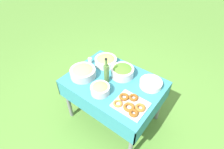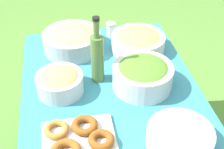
{
  "view_description": "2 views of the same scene",
  "coord_description": "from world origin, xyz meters",
  "px_view_note": "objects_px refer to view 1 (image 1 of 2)",
  "views": [
    {
      "loc": [
        -0.89,
        1.2,
        2.15
      ],
      "look_at": [
        0.04,
        -0.02,
        0.78
      ],
      "focal_mm": 28.0,
      "sensor_mm": 36.0,
      "label": 1
    },
    {
      "loc": [
        -1.1,
        0.19,
        1.66
      ],
      "look_at": [
        0.03,
        -0.01,
        0.76
      ],
      "focal_mm": 50.0,
      "sensor_mm": 36.0,
      "label": 2
    }
  ],
  "objects_px": {
    "donut_platter": "(130,104)",
    "olive_oil_bottle": "(106,73)",
    "plate_stack": "(151,84)",
    "pasta_bowl": "(83,72)",
    "fruit_bowl": "(106,61)",
    "bread_bowl": "(100,89)",
    "salad_bowl": "(122,71)"
  },
  "relations": [
    {
      "from": "donut_platter",
      "to": "bread_bowl",
      "type": "height_order",
      "value": "bread_bowl"
    },
    {
      "from": "pasta_bowl",
      "to": "fruit_bowl",
      "type": "distance_m",
      "value": 0.36
    },
    {
      "from": "donut_platter",
      "to": "fruit_bowl",
      "type": "xyz_separation_m",
      "value": [
        0.64,
        -0.39,
        0.03
      ]
    },
    {
      "from": "olive_oil_bottle",
      "to": "bread_bowl",
      "type": "bearing_deg",
      "value": 107.19
    },
    {
      "from": "salad_bowl",
      "to": "plate_stack",
      "type": "distance_m",
      "value": 0.37
    },
    {
      "from": "salad_bowl",
      "to": "plate_stack",
      "type": "bearing_deg",
      "value": -171.91
    },
    {
      "from": "pasta_bowl",
      "to": "fruit_bowl",
      "type": "xyz_separation_m",
      "value": [
        -0.07,
        -0.35,
        -0.01
      ]
    },
    {
      "from": "donut_platter",
      "to": "bread_bowl",
      "type": "bearing_deg",
      "value": 6.93
    },
    {
      "from": "plate_stack",
      "to": "fruit_bowl",
      "type": "height_order",
      "value": "fruit_bowl"
    },
    {
      "from": "pasta_bowl",
      "to": "salad_bowl",
      "type": "bearing_deg",
      "value": -141.68
    },
    {
      "from": "plate_stack",
      "to": "bread_bowl",
      "type": "bearing_deg",
      "value": 47.51
    },
    {
      "from": "plate_stack",
      "to": "olive_oil_bottle",
      "type": "xyz_separation_m",
      "value": [
        0.45,
        0.25,
        0.1
      ]
    },
    {
      "from": "plate_stack",
      "to": "olive_oil_bottle",
      "type": "distance_m",
      "value": 0.52
    },
    {
      "from": "pasta_bowl",
      "to": "plate_stack",
      "type": "xyz_separation_m",
      "value": [
        -0.74,
        -0.35,
        -0.03
      ]
    },
    {
      "from": "pasta_bowl",
      "to": "fruit_bowl",
      "type": "height_order",
      "value": "pasta_bowl"
    },
    {
      "from": "pasta_bowl",
      "to": "bread_bowl",
      "type": "height_order",
      "value": "pasta_bowl"
    },
    {
      "from": "salad_bowl",
      "to": "donut_platter",
      "type": "xyz_separation_m",
      "value": [
        -0.34,
        0.33,
        -0.05
      ]
    },
    {
      "from": "donut_platter",
      "to": "olive_oil_bottle",
      "type": "height_order",
      "value": "olive_oil_bottle"
    },
    {
      "from": "donut_platter",
      "to": "olive_oil_bottle",
      "type": "bearing_deg",
      "value": -18.0
    },
    {
      "from": "salad_bowl",
      "to": "bread_bowl",
      "type": "xyz_separation_m",
      "value": [
        0.03,
        0.38,
        -0.01
      ]
    },
    {
      "from": "donut_platter",
      "to": "fruit_bowl",
      "type": "bearing_deg",
      "value": -31.37
    },
    {
      "from": "plate_stack",
      "to": "fruit_bowl",
      "type": "bearing_deg",
      "value": -0.42
    },
    {
      "from": "donut_platter",
      "to": "fruit_bowl",
      "type": "distance_m",
      "value": 0.75
    },
    {
      "from": "salad_bowl",
      "to": "olive_oil_bottle",
      "type": "distance_m",
      "value": 0.22
    },
    {
      "from": "salad_bowl",
      "to": "bread_bowl",
      "type": "relative_size",
      "value": 1.31
    },
    {
      "from": "plate_stack",
      "to": "fruit_bowl",
      "type": "xyz_separation_m",
      "value": [
        0.67,
        -0.0,
        0.02
      ]
    },
    {
      "from": "pasta_bowl",
      "to": "bread_bowl",
      "type": "xyz_separation_m",
      "value": [
        -0.34,
        0.08,
        -0.01
      ]
    },
    {
      "from": "salad_bowl",
      "to": "olive_oil_bottle",
      "type": "bearing_deg",
      "value": 66.06
    },
    {
      "from": "donut_platter",
      "to": "bread_bowl",
      "type": "xyz_separation_m",
      "value": [
        0.37,
        0.04,
        0.04
      ]
    },
    {
      "from": "pasta_bowl",
      "to": "donut_platter",
      "type": "bearing_deg",
      "value": 176.92
    },
    {
      "from": "donut_platter",
      "to": "olive_oil_bottle",
      "type": "xyz_separation_m",
      "value": [
        0.42,
        -0.14,
        0.11
      ]
    },
    {
      "from": "donut_platter",
      "to": "plate_stack",
      "type": "bearing_deg",
      "value": -94.0
    }
  ]
}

